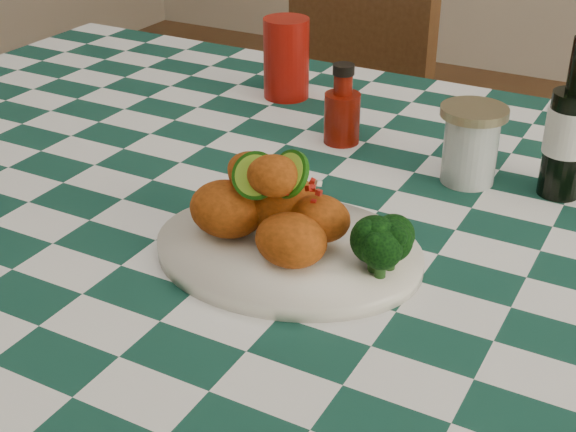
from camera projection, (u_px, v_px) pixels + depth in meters
The scene contains 9 objects.
dining_table at pixel (304, 417), 1.25m from camera, with size 1.66×1.06×0.79m, color #123D31, non-canonical shape.
plate at pixel (288, 251), 0.92m from camera, with size 0.31×0.24×0.02m, color white, non-canonical shape.
fried_chicken_pile at pixel (279, 200), 0.89m from camera, with size 0.17×0.12×0.11m, color #AF4911, non-canonical shape.
broccoli_side at pixel (376, 238), 0.86m from camera, with size 0.08×0.08×0.06m, color black, non-canonical shape.
red_tumbler at pixel (286, 58), 1.36m from camera, with size 0.08×0.08×0.14m, color #910F07.
ketchup_bottle at pixel (342, 104), 1.19m from camera, with size 0.05×0.05×0.12m, color #6A0F05, non-canonical shape.
mason_jar at pixel (471, 145), 1.07m from camera, with size 0.09×0.09×0.11m, color #B2BCBA, non-canonical shape.
beer_bottle at pixel (571, 119), 1.01m from camera, with size 0.06×0.06×0.21m, color black, non-canonical shape.
wooden_chair_left at pixel (304, 154), 1.95m from camera, with size 0.43×0.45×0.93m, color #472814, non-canonical shape.
Camera 1 is at (0.43, -0.85, 1.27)m, focal length 50.00 mm.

